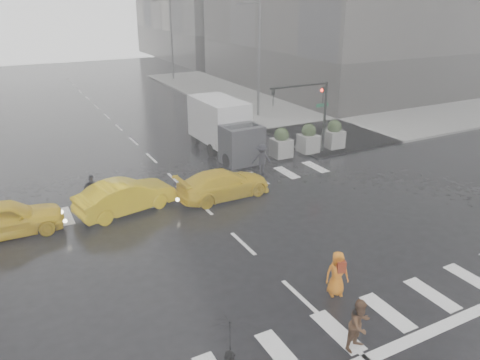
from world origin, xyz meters
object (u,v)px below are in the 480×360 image
pedestrian_orange (337,273)px  taxi_front (5,219)px  pedestrian_brown (360,325)px  traffic_signal_pole (312,104)px  taxi_mid (126,196)px  box_truck (225,126)px

pedestrian_orange → taxi_front: size_ratio=0.35×
pedestrian_brown → taxi_front: pedestrian_brown is taller
traffic_signal_pole → taxi_front: (-17.38, -2.80, -2.45)m
taxi_mid → box_truck: size_ratio=0.74×
traffic_signal_pole → box_truck: traffic_signal_pole is taller
taxi_front → box_truck: 13.93m
traffic_signal_pole → pedestrian_brown: size_ratio=2.81×
pedestrian_brown → pedestrian_orange: 2.58m
pedestrian_orange → traffic_signal_pole: bearing=80.1°
pedestrian_orange → taxi_mid: pedestrian_orange is taller
pedestrian_brown → box_truck: size_ratio=0.26×
box_truck → taxi_front: bearing=-158.1°
traffic_signal_pole → taxi_front: 17.77m
pedestrian_brown → pedestrian_orange: bearing=53.9°
taxi_front → pedestrian_orange: bearing=-134.9°
taxi_front → taxi_mid: bearing=-89.5°
pedestrian_brown → pedestrian_orange: size_ratio=1.01×
box_truck → taxi_mid: bearing=-146.0°
pedestrian_orange → taxi_mid: 10.65m
traffic_signal_pole → taxi_front: bearing=-170.8°
pedestrian_brown → box_truck: bearing=64.7°
taxi_front → pedestrian_brown: bearing=-144.3°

